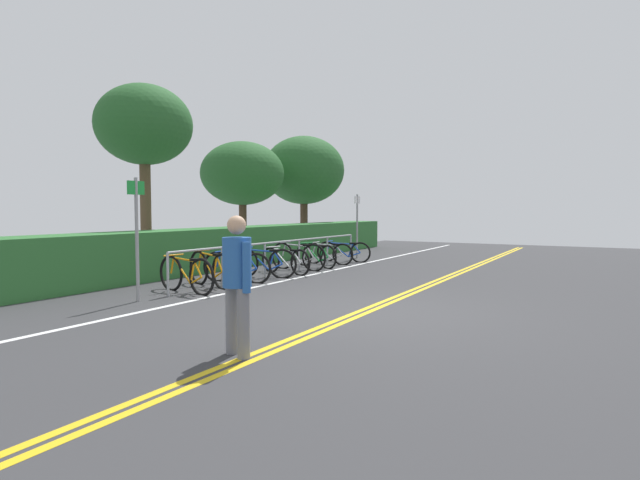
{
  "coord_description": "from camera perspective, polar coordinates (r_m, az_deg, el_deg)",
  "views": [
    {
      "loc": [
        -7.39,
        -3.42,
        1.63
      ],
      "look_at": [
        2.75,
        2.4,
        0.93
      ],
      "focal_mm": 28.77,
      "sensor_mm": 36.0,
      "label": 1
    }
  ],
  "objects": [
    {
      "name": "bicycle_3",
      "position": [
        12.34,
        -6.31,
        -2.54
      ],
      "size": [
        0.53,
        1.68,
        0.75
      ],
      "color": "black",
      "rests_on": "ground_plane"
    },
    {
      "name": "bicycle_8",
      "position": [
        15.92,
        2.63,
        -1.31
      ],
      "size": [
        0.49,
        1.73,
        0.68
      ],
      "color": "black",
      "rests_on": "ground_plane"
    },
    {
      "name": "tree_extra",
      "position": [
        21.58,
        -1.81,
        7.72
      ],
      "size": [
        3.38,
        3.38,
        4.67
      ],
      "color": "#473323",
      "rests_on": "ground_plane"
    },
    {
      "name": "bicycle_7",
      "position": [
        15.23,
        0.86,
        -1.51
      ],
      "size": [
        0.46,
        1.64,
        0.69
      ],
      "color": "black",
      "rests_on": "ground_plane"
    },
    {
      "name": "sign_post_near",
      "position": [
        9.57,
        -19.72,
        1.37
      ],
      "size": [
        0.36,
        0.06,
        2.19
      ],
      "color": "gray",
      "rests_on": "ground_plane"
    },
    {
      "name": "bicycle_2",
      "position": [
        11.62,
        -9.26,
        -3.0
      ],
      "size": [
        0.49,
        1.69,
        0.73
      ],
      "color": "black",
      "rests_on": "ground_plane"
    },
    {
      "name": "tree_mid",
      "position": [
        14.94,
        -18.98,
        11.88
      ],
      "size": [
        2.58,
        2.58,
        4.99
      ],
      "color": "brown",
      "rests_on": "ground_plane"
    },
    {
      "name": "centre_line_yellow_inner",
      "position": [
        8.27,
        5.5,
        -7.95
      ],
      "size": [
        31.51,
        0.1,
        0.0
      ],
      "primitive_type": "cube",
      "color": "gold",
      "rests_on": "ground_plane"
    },
    {
      "name": "sign_post_far",
      "position": [
        17.14,
        4.15,
        2.27
      ],
      "size": [
        0.36,
        0.06,
        2.13
      ],
      "color": "gray",
      "rests_on": "ground_plane"
    },
    {
      "name": "hedge_backdrop",
      "position": [
        15.52,
        -8.04,
        -0.56
      ],
      "size": [
        16.71,
        1.18,
        1.12
      ],
      "primitive_type": "cube",
      "color": "#2D6B30",
      "rests_on": "ground_plane"
    },
    {
      "name": "tree_far_right",
      "position": [
        18.85,
        -8.63,
        7.3
      ],
      "size": [
        3.01,
        3.01,
        4.07
      ],
      "color": "#473323",
      "rests_on": "ground_plane"
    },
    {
      "name": "bicycle_4",
      "position": [
        13.04,
        -3.9,
        -2.31
      ],
      "size": [
        0.57,
        1.75,
        0.7
      ],
      "color": "black",
      "rests_on": "ground_plane"
    },
    {
      "name": "bicycle_6",
      "position": [
        14.44,
        -0.47,
        -1.73
      ],
      "size": [
        0.66,
        1.64,
        0.71
      ],
      "color": "black",
      "rests_on": "ground_plane"
    },
    {
      "name": "bicycle_5",
      "position": [
        13.81,
        -2.47,
        -1.83
      ],
      "size": [
        0.46,
        1.8,
        0.78
      ],
      "color": "black",
      "rests_on": "ground_plane"
    },
    {
      "name": "bicycle_1",
      "position": [
        11.07,
        -12.11,
        -3.19
      ],
      "size": [
        0.62,
        1.66,
        0.79
      ],
      "color": "black",
      "rests_on": "ground_plane"
    },
    {
      "name": "ground_plane",
      "position": [
        8.31,
        4.99,
        -8.08
      ],
      "size": [
        35.01,
        13.92,
        0.05
      ],
      "primitive_type": "cube",
      "color": "#353538"
    },
    {
      "name": "centre_line_yellow_outer",
      "position": [
        8.34,
        4.49,
        -7.85
      ],
      "size": [
        31.51,
        0.1,
        0.0
      ],
      "primitive_type": "cube",
      "color": "gold",
      "rests_on": "ground_plane"
    },
    {
      "name": "bicycle_0",
      "position": [
        10.4,
        -14.69,
        -3.73
      ],
      "size": [
        0.46,
        1.69,
        0.76
      ],
      "color": "black",
      "rests_on": "ground_plane"
    },
    {
      "name": "pedestrian",
      "position": [
        5.74,
        -9.21,
        -4.03
      ],
      "size": [
        0.32,
        0.46,
        1.57
      ],
      "color": "slate",
      "rests_on": "ground_plane"
    },
    {
      "name": "bike_rack",
      "position": [
        12.96,
        -4.15,
        -0.98
      ],
      "size": [
        7.76,
        0.05,
        0.84
      ],
      "color": "#9EA0A5",
      "rests_on": "ground_plane"
    },
    {
      "name": "bike_lane_stripe_white",
      "position": [
        9.97,
        -11.35,
        -6.04
      ],
      "size": [
        31.51,
        0.12,
        0.0
      ],
      "primitive_type": "cube",
      "color": "white",
      "rests_on": "ground_plane"
    }
  ]
}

